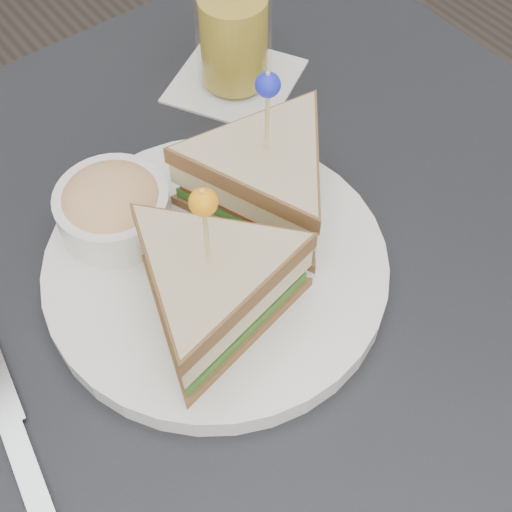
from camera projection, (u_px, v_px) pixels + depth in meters
The scene contains 4 objects.
table at pixel (254, 348), 0.65m from camera, with size 0.80×0.80×0.75m.
plate_meal at pixel (222, 237), 0.57m from camera, with size 0.36×0.36×0.17m.
cutlery_knife at pixel (7, 414), 0.53m from camera, with size 0.06×0.23×0.01m.
drink_set at pixel (234, 28), 0.69m from camera, with size 0.16×0.16×0.15m.
Camera 1 is at (-0.18, -0.25, 1.25)m, focal length 50.00 mm.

